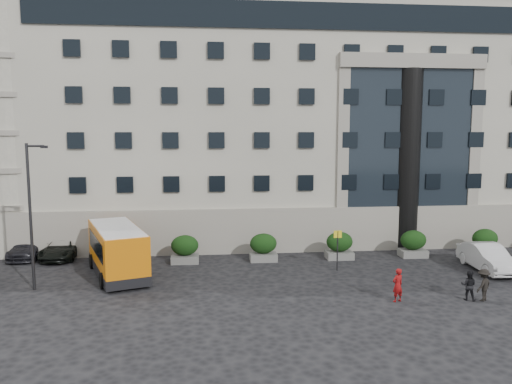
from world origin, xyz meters
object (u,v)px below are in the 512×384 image
at_px(pedestrian_a, 398,285).
at_px(hedge_d, 413,243).
at_px(hedge_a, 185,249).
at_px(street_lamp, 31,211).
at_px(white_taxi, 487,257).
at_px(hedge_b, 263,247).
at_px(bus_stop_sign, 338,243).
at_px(pedestrian_c, 484,285).
at_px(hedge_c, 339,245).
at_px(parked_car_c, 29,247).
at_px(minibus, 117,249).
at_px(hedge_e, 485,242).
at_px(pedestrian_b, 469,285).
at_px(parked_car_d, 63,248).
at_px(red_truck, 79,220).

bearing_deg(pedestrian_a, hedge_d, -139.08).
relative_size(hedge_a, street_lamp, 0.23).
distance_m(hedge_a, white_taxi, 19.16).
relative_size(white_taxi, pedestrian_a, 2.88).
bearing_deg(hedge_a, hedge_b, 0.00).
distance_m(bus_stop_sign, pedestrian_c, 8.65).
relative_size(hedge_a, hedge_d, 1.00).
distance_m(hedge_a, bus_stop_sign, 9.94).
distance_m(hedge_c, bus_stop_sign, 3.05).
bearing_deg(parked_car_c, hedge_d, -6.98).
relative_size(hedge_d, minibus, 0.25).
height_order(hedge_c, pedestrian_a, hedge_c).
xyz_separation_m(hedge_b, pedestrian_c, (10.28, -8.99, -0.10)).
xyz_separation_m(hedge_e, bus_stop_sign, (-11.30, -2.80, 0.80)).
relative_size(hedge_d, pedestrian_b, 1.19).
height_order(hedge_e, pedestrian_c, hedge_e).
height_order(minibus, pedestrian_a, minibus).
xyz_separation_m(bus_stop_sign, white_taxi, (9.30, -0.92, -0.91)).
height_order(hedge_e, pedestrian_b, hedge_e).
height_order(street_lamp, pedestrian_b, street_lamp).
bearing_deg(parked_car_d, bus_stop_sign, -13.41).
distance_m(bus_stop_sign, parked_car_c, 21.04).
bearing_deg(parked_car_c, hedge_b, -10.72).
xyz_separation_m(parked_car_c, pedestrian_a, (21.84, -11.37, 0.19)).
bearing_deg(pedestrian_c, bus_stop_sign, -78.82).
relative_size(hedge_a, pedestrian_a, 1.06).
xyz_separation_m(minibus, parked_car_c, (-6.87, 5.15, -0.95)).
relative_size(hedge_a, pedestrian_b, 1.19).
relative_size(street_lamp, pedestrian_b, 5.16).
height_order(hedge_d, parked_car_d, hedge_d).
bearing_deg(hedge_c, bus_stop_sign, -107.82).
distance_m(minibus, white_taxi, 22.76).
height_order(street_lamp, parked_car_c, street_lamp).
bearing_deg(minibus, hedge_d, -12.11).
xyz_separation_m(street_lamp, pedestrian_c, (23.42, -4.19, -3.54)).
bearing_deg(street_lamp, red_truck, 93.77).
height_order(hedge_b, minibus, minibus).
bearing_deg(hedge_b, pedestrian_c, -41.19).
distance_m(hedge_c, parked_car_d, 18.91).
xyz_separation_m(hedge_b, hedge_c, (5.20, 0.00, 0.00)).
bearing_deg(bus_stop_sign, hedge_d, 24.66).
xyz_separation_m(hedge_d, pedestrian_b, (-0.82, -8.81, -0.15)).
distance_m(hedge_c, minibus, 14.54).
xyz_separation_m(parked_car_d, pedestrian_c, (23.86, -11.15, 0.17)).
distance_m(hedge_e, pedestrian_c, 10.45).
bearing_deg(hedge_e, pedestrian_b, -124.33).
xyz_separation_m(hedge_a, minibus, (-3.91, -2.46, 0.70)).
distance_m(street_lamp, white_taxi, 26.99).
bearing_deg(minibus, hedge_e, -13.61).
bearing_deg(hedge_d, pedestrian_b, -95.31).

